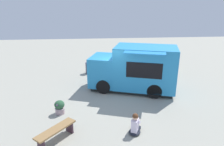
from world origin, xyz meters
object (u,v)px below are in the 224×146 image
planter_flowering_far (174,66)px  trash_bin (89,68)px  person_customer (135,125)px  plaza_bench (56,132)px  planter_flowering_near (60,107)px  food_truck (135,70)px

planter_flowering_far → trash_bin: size_ratio=0.96×
person_customer → trash_bin: person_customer is taller
plaza_bench → trash_bin: 7.59m
planter_flowering_near → trash_bin: bearing=77.5°
planter_flowering_near → planter_flowering_far: bearing=36.2°
plaza_bench → planter_flowering_far: bearing=45.3°
food_truck → trash_bin: food_truck is taller
planter_flowering_near → trash_bin: size_ratio=0.77×
food_truck → person_customer: bearing=-101.3°
planter_flowering_far → trash_bin: bearing=179.8°
person_customer → plaza_bench: 2.91m
planter_flowering_near → plaza_bench: (0.16, -1.94, 0.05)m
planter_flowering_far → planter_flowering_near: bearing=-143.8°
planter_flowering_far → trash_bin: trash_bin is taller
food_truck → planter_flowering_near: 4.62m
planter_flowering_near → trash_bin: trash_bin is taller
food_truck → planter_flowering_far: bearing=41.0°
plaza_bench → person_customer: bearing=3.7°
food_truck → planter_flowering_far: (3.69, 3.21, -0.81)m
planter_flowering_far → food_truck: bearing=-139.0°
trash_bin → planter_flowering_near: bearing=-102.5°
planter_flowering_far → plaza_bench: (-7.41, -7.49, -0.01)m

